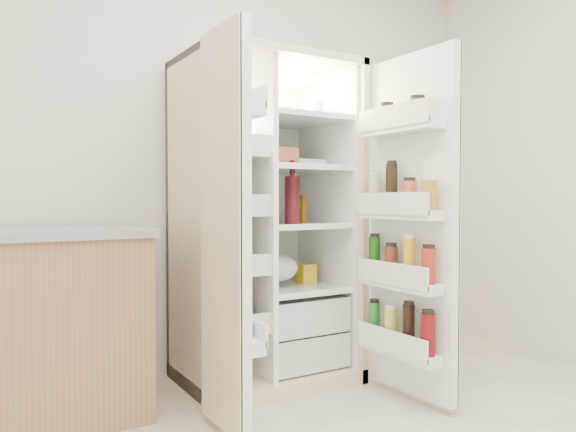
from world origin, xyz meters
TOP-DOWN VIEW (x-y plane):
  - wall_back at (0.00, 2.00)m, footprint 4.00×0.02m
  - refrigerator at (0.16, 1.65)m, footprint 0.92×0.70m
  - freezer_door at (-0.35, 1.05)m, footprint 0.15×0.40m
  - fridge_door at (0.63, 0.96)m, footprint 0.17×0.58m
  - kitchen_counter at (-1.17, 1.63)m, footprint 1.23×0.65m

SIDE VIEW (x-z plane):
  - kitchen_counter at x=-1.17m, z-range 0.00..0.89m
  - refrigerator at x=0.16m, z-range -0.16..1.64m
  - fridge_door at x=0.63m, z-range 0.01..1.73m
  - freezer_door at x=-0.35m, z-range 0.03..1.75m
  - wall_back at x=0.00m, z-range 0.00..2.70m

